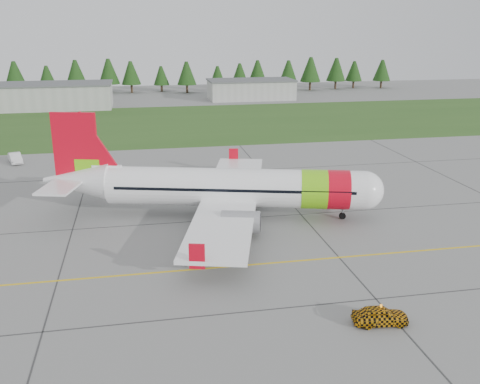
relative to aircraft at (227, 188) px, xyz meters
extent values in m
plane|color=gray|center=(-1.65, -21.10, -3.32)|extent=(320.00, 320.00, 0.00)
cylinder|color=white|center=(0.90, -0.24, 0.05)|extent=(28.40, 11.47, 4.24)
sphere|color=white|center=(14.54, -3.93, 0.05)|extent=(4.24, 4.24, 4.24)
cone|color=white|center=(-16.42, 4.44, 0.43)|extent=(8.45, 6.08, 4.24)
cube|color=black|center=(14.86, -4.01, 0.43)|extent=(2.42, 3.18, 0.61)
cylinder|color=#79DA10|center=(9.29, -2.51, 0.05)|extent=(3.86, 4.91, 4.32)
cylinder|color=red|center=(11.81, -3.19, 0.05)|extent=(3.44, 4.79, 4.32)
cube|color=white|center=(0.37, -0.10, -1.15)|extent=(14.85, 35.15, 0.39)
cube|color=red|center=(3.83, 16.87, -0.55)|extent=(1.31, 0.53, 2.17)
cube|color=red|center=(-5.19, -16.51, -0.55)|extent=(1.31, 0.53, 2.17)
cylinder|color=gray|center=(3.51, 5.25, -1.75)|extent=(4.37, 3.23, 2.28)
cylinder|color=gray|center=(0.39, -6.30, -1.75)|extent=(4.37, 3.23, 2.28)
cube|color=red|center=(-16.21, 4.38, 4.07)|extent=(4.93, 1.68, 8.26)
cube|color=#79DA10|center=(-15.06, 4.07, 1.68)|extent=(2.85, 1.18, 2.61)
cube|color=white|center=(-16.95, 4.58, 0.70)|extent=(6.62, 12.98, 0.24)
cylinder|color=slate|center=(12.44, -3.36, -2.56)|extent=(0.20, 0.20, 1.52)
cylinder|color=black|center=(12.44, -3.36, -2.95)|extent=(0.79, 0.49, 0.74)
cylinder|color=slate|center=(0.12, 3.12, -2.29)|extent=(0.24, 0.24, 2.07)
cylinder|color=black|center=(-0.30, 3.24, -2.76)|extent=(1.22, 0.77, 1.13)
cylinder|color=slate|center=(-1.47, -2.76, -2.29)|extent=(0.24, 0.24, 2.07)
cylinder|color=black|center=(-1.89, -2.64, -2.76)|extent=(1.22, 0.77, 1.13)
imported|color=#EC9F0D|center=(7.04, -24.55, -1.32)|extent=(1.53, 1.75, 4.01)
imported|color=silver|center=(-28.35, 30.17, -0.95)|extent=(2.07, 2.01, 4.74)
cube|color=#30561E|center=(-1.65, 60.90, -3.31)|extent=(320.00, 50.00, 0.03)
cube|color=gold|center=(-1.65, -13.10, -3.31)|extent=(120.00, 0.25, 0.02)
cube|color=#A8A8A3|center=(-31.65, 88.90, -0.32)|extent=(32.00, 14.00, 6.00)
cube|color=#A8A8A3|center=(23.35, 96.90, -0.72)|extent=(24.00, 12.00, 5.20)
camera|label=1|loc=(-9.24, -55.90, 17.25)|focal=40.00mm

